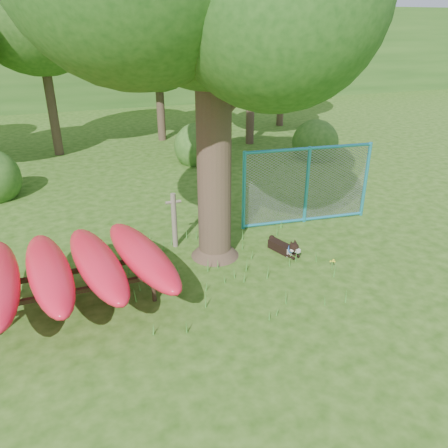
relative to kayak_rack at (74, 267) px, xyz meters
name	(u,v)px	position (x,y,z in m)	size (l,w,h in m)	color
ground	(236,296)	(2.87, -0.73, -0.83)	(80.00, 80.00, 0.00)	#21440D
wooden_post	(174,219)	(2.30, 1.74, -0.12)	(0.36, 0.12, 1.34)	#625949
kayak_rack	(74,267)	(0.00, 0.00, 0.00)	(3.67, 3.25, 1.08)	black
husky_dog	(285,247)	(4.58, 0.52, -0.67)	(0.47, 0.97, 0.44)	black
fence_section	(307,185)	(5.90, 1.94, 0.20)	(3.50, 0.41, 3.42)	teal
wildflower_clump	(333,262)	(5.19, -0.50, -0.63)	(0.11, 0.09, 0.24)	#3D7F29
bg_tree_b	(35,0)	(-0.13, 11.27, 4.78)	(5.20, 5.20, 8.22)	#392A1F
bg_tree_c	(157,43)	(4.37, 12.27, 3.28)	(4.00, 4.00, 6.12)	#392A1F
bg_tree_d	(253,17)	(7.87, 10.27, 4.26)	(4.80, 4.80, 7.50)	#392A1F
bg_tree_e	(285,15)	(10.87, 13.27, 4.41)	(4.60, 4.60, 7.55)	#392A1F
shrub_right	(314,158)	(9.37, 7.27, -0.83)	(1.80, 1.80, 1.80)	#27511A
shrub_mid	(198,162)	(4.87, 8.27, -0.83)	(1.80, 1.80, 1.80)	#27511A
wooded_hillside	(93,53)	(2.87, 27.27, 2.17)	(80.00, 12.00, 6.00)	#27511A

